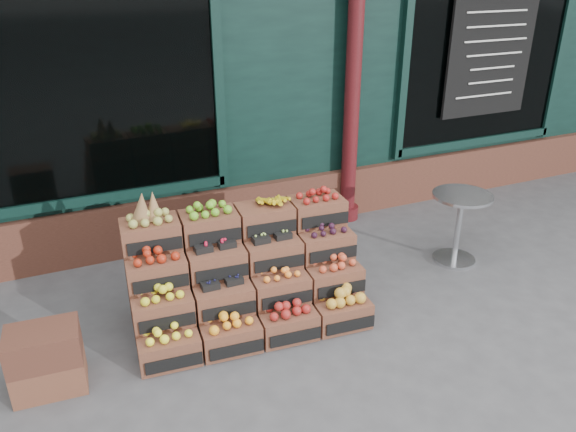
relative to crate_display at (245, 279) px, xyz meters
name	(u,v)px	position (x,y,z in m)	size (l,w,h in m)	color
ground	(341,331)	(0.68, -0.56, -0.38)	(60.00, 60.00, 0.00)	#464649
shop_facade	(178,1)	(0.68, 4.55, 2.01)	(12.00, 6.24, 4.80)	black
crate_display	(245,279)	(0.00, 0.00, 0.00)	(2.06, 1.12, 1.25)	brown
spare_crates	(46,360)	(-1.67, -0.29, -0.13)	(0.54, 0.39, 0.52)	brown
bistro_table	(459,220)	(2.40, 0.06, 0.10)	(0.61, 0.61, 0.77)	silver
shopkeeper	(131,160)	(-0.56, 2.19, 0.49)	(0.64, 0.42, 1.75)	#1A5D21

